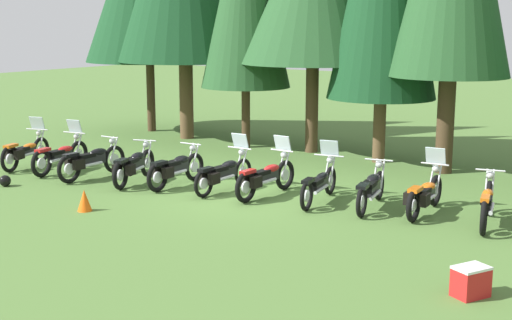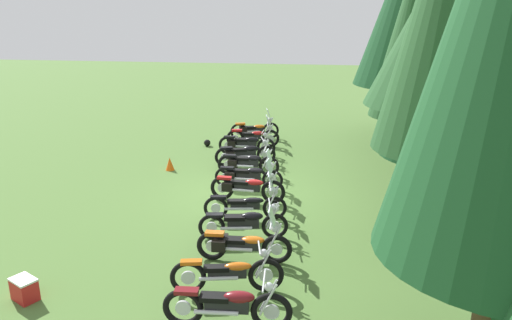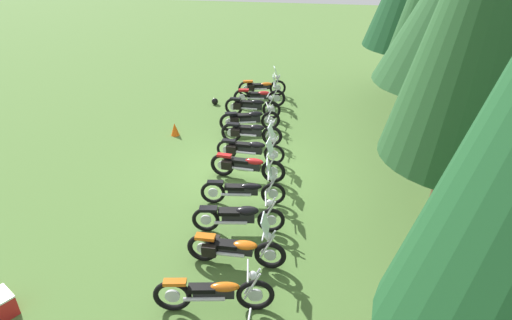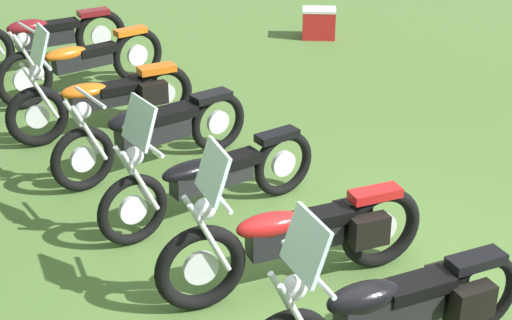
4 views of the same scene
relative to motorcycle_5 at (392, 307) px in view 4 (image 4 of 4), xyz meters
name	(u,v)px [view 4 (image 4 of 4)]	position (x,y,z in m)	size (l,w,h in m)	color
ground_plane	(343,320)	(0.55, 0.05, -0.47)	(80.00, 80.00, 0.00)	#4C7033
motorcycle_5	(392,307)	(0.00, 0.00, 0.00)	(0.71, 2.29, 1.35)	black
motorcycle_6	(297,236)	(1.13, 0.16, 0.00)	(0.65, 2.36, 1.38)	black
motorcycle_7	(208,176)	(2.46, 0.39, -0.02)	(0.73, 2.33, 1.35)	black
motorcycle_8	(151,130)	(3.69, 0.54, -0.01)	(0.73, 2.29, 1.00)	black
motorcycle_9	(105,97)	(4.86, 0.72, -0.02)	(0.62, 2.25, 1.37)	black
motorcycle_10	(82,62)	(6.20, 0.65, -0.02)	(0.74, 2.33, 1.03)	black
motorcycle_11	(43,38)	(7.37, 0.90, 0.01)	(0.75, 2.41, 1.04)	black
picnic_cooler	(319,23)	(7.09, -3.38, -0.23)	(0.57, 0.64, 0.48)	red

